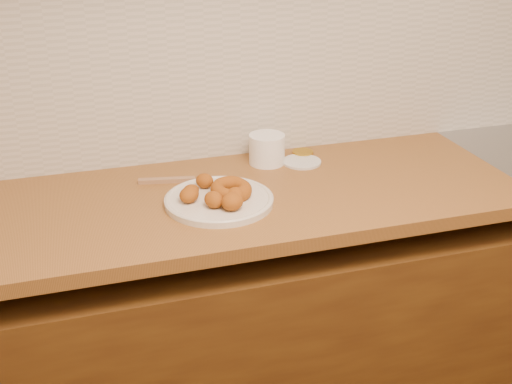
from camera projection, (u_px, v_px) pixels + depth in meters
wall_back at (308, 9)px, 1.99m from camera, size 4.00×0.02×2.70m
base_cabinet at (332, 321)px, 2.13m from camera, size 3.60×0.60×0.77m
butcher_block at (120, 214)px, 1.75m from camera, size 2.30×0.62×0.04m
backsplash at (308, 57)px, 2.04m from camera, size 3.60×0.02×0.60m
donut_plate at (219, 201)px, 1.76m from camera, size 0.30×0.30×0.02m
ring_donut at (231, 189)px, 1.76m from camera, size 0.16×0.16×0.05m
fried_dough_chunks at (213, 195)px, 1.72m from camera, size 0.19×0.23×0.05m
plastic_tub at (267, 149)px, 2.01m from camera, size 0.13×0.13×0.09m
tub_lid at (302, 162)px, 2.03m from camera, size 0.13×0.13×0.01m
brass_jar_lid at (303, 153)px, 2.09m from camera, size 0.08×0.08×0.01m
wooden_utensil at (167, 180)px, 1.89m from camera, size 0.17×0.05×0.01m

